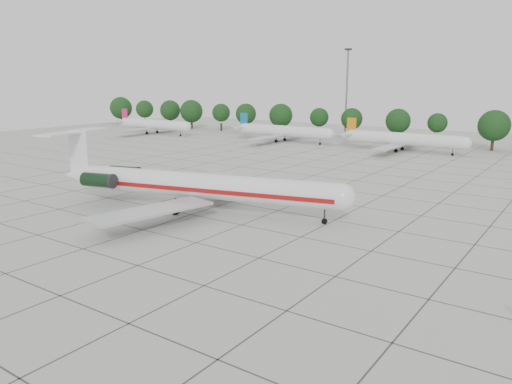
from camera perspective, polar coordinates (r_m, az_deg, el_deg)
ground at (r=58.57m, az=-1.64°, el=-3.79°), size 260.00×260.00×0.00m
apron_joints at (r=70.75m, az=5.63°, el=-0.94°), size 170.00×170.00×0.02m
main_airliner at (r=64.86m, az=-7.69°, el=0.87°), size 41.06×31.72×9.75m
bg_airliner_a at (r=160.82m, az=-11.63°, el=7.55°), size 28.24×27.20×7.40m
bg_airliner_b at (r=137.17m, az=3.11°, el=6.94°), size 28.24×27.20×7.40m
bg_airliner_c at (r=123.01m, az=16.46°, el=5.78°), size 28.24×27.20×7.40m
tree_line at (r=138.08m, az=15.92°, el=7.80°), size 249.86×8.44×10.22m
floodlight_mast at (r=151.07m, az=10.33°, el=11.61°), size 1.60×1.60×25.45m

